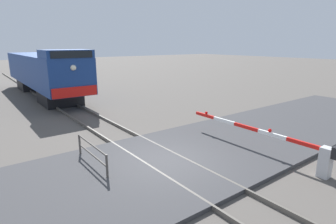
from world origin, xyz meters
name	(u,v)px	position (x,y,z in m)	size (l,w,h in m)	color
ground_plane	(166,164)	(0.00, 0.00, 0.00)	(160.00, 160.00, 0.00)	#514C47
rail_track_left	(150,168)	(-0.72, 0.00, 0.07)	(0.08, 80.00, 0.15)	#59544C
rail_track_right	(181,158)	(0.72, 0.00, 0.07)	(0.08, 80.00, 0.15)	#59544C
road_surface	(166,163)	(0.00, 0.00, 0.07)	(36.00, 6.15, 0.15)	#38383A
locomotive	(44,71)	(0.00, 17.42, 2.08)	(3.04, 15.96, 4.01)	black
crossing_gate	(295,147)	(3.66, -2.94, 0.74)	(0.36, 6.85, 1.17)	silver
guard_railing	(92,152)	(-2.31, 1.36, 0.62)	(0.08, 2.58, 0.95)	#4C4742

